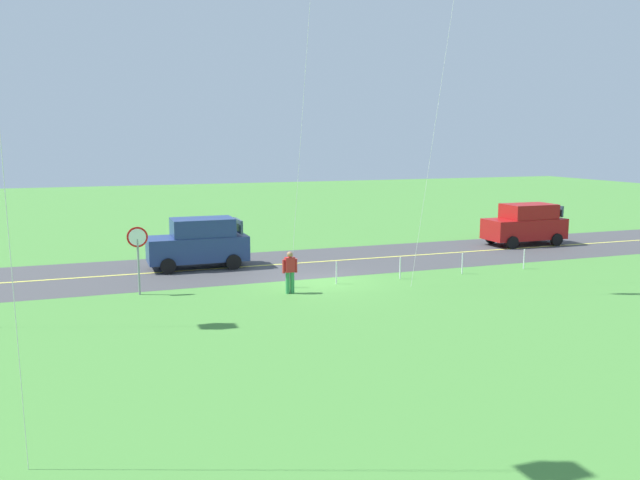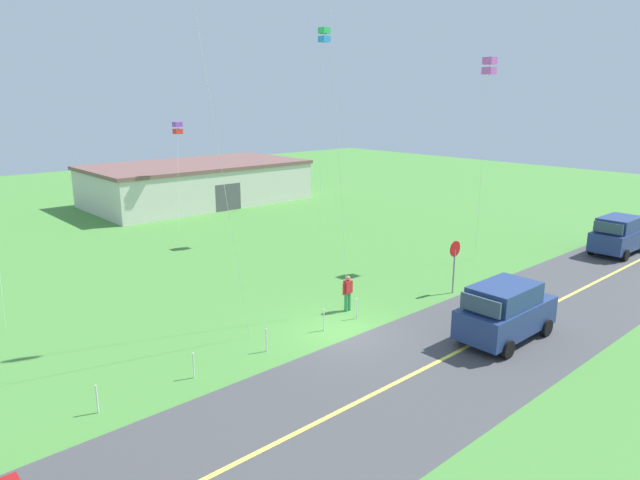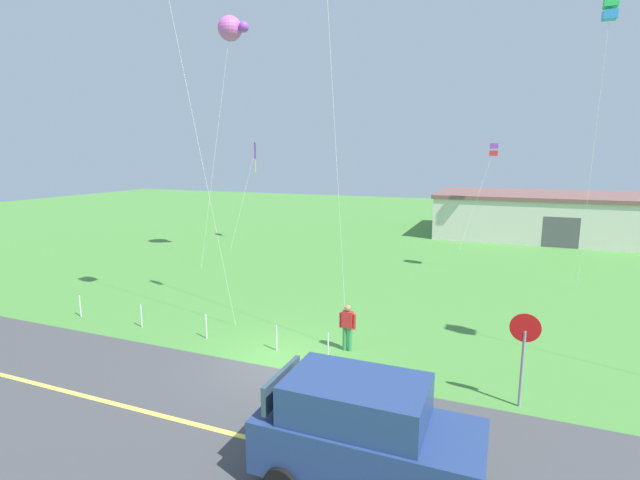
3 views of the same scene
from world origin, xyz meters
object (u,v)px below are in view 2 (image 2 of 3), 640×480
warehouse_distant (197,183)px  car_suv_foreground (505,311)px  kite_cyan_top (324,36)px  kite_pink_drift (178,128)px  kite_blue_mid (489,66)px  stop_sign (455,256)px  person_adult_near (348,292)px  car_parked_east_far (619,235)px

warehouse_distant → car_suv_foreground: bearing=-100.2°
warehouse_distant → kite_cyan_top: bearing=-90.4°
kite_pink_drift → kite_blue_mid: bearing=-71.2°
car_suv_foreground → warehouse_distant: bearing=79.8°
car_suv_foreground → stop_sign: bearing=56.1°
stop_sign → warehouse_distant: 29.40m
person_adult_near → kite_cyan_top: kite_cyan_top is taller
car_parked_east_far → kite_pink_drift: size_ratio=0.60×
person_adult_near → kite_pink_drift: 22.49m
car_suv_foreground → stop_sign: stop_sign is taller
car_suv_foreground → person_adult_near: bearing=111.4°
car_suv_foreground → person_adult_near: car_suv_foreground is taller
kite_blue_mid → warehouse_distant: 28.52m
kite_pink_drift → kite_cyan_top: (4.70, -10.64, 5.84)m
car_parked_east_far → stop_sign: (-13.17, 2.44, 0.65)m
stop_sign → kite_blue_mid: size_ratio=0.23×
stop_sign → kite_cyan_top: kite_cyan_top is taller
kite_pink_drift → kite_cyan_top: kite_cyan_top is taller
car_parked_east_far → kite_blue_mid: size_ratio=0.40×
car_suv_foreground → kite_pink_drift: (1.25, 27.47, 5.75)m
car_suv_foreground → person_adult_near: (-2.39, 6.11, -0.29)m
person_adult_near → kite_blue_mid: size_ratio=0.14×
stop_sign → person_adult_near: size_ratio=1.60×
kite_blue_mid → person_adult_near: bearing=-177.2°
kite_blue_mid → kite_pink_drift: size_ratio=1.51×
car_parked_east_far → kite_cyan_top: kite_cyan_top is taller
car_parked_east_far → kite_cyan_top: (-10.19, 14.86, 11.59)m
kite_pink_drift → person_adult_near: bearing=-99.7°
kite_blue_mid → kite_cyan_top: bearing=103.1°
kite_blue_mid → kite_cyan_top: kite_cyan_top is taller
kite_cyan_top → stop_sign: bearing=-103.5°
person_adult_near → warehouse_distant: warehouse_distant is taller
car_parked_east_far → kite_blue_mid: 13.12m
stop_sign → person_adult_near: stop_sign is taller
car_suv_foreground → kite_pink_drift: 28.09m
car_suv_foreground → car_parked_east_far: size_ratio=1.00×
car_parked_east_far → warehouse_distant: size_ratio=0.24×
car_parked_east_far → warehouse_distant: bearing=107.7°
kite_cyan_top → warehouse_distant: (0.11, 16.82, -10.98)m
stop_sign → kite_cyan_top: bearing=76.5°
person_adult_near → kite_blue_mid: (10.71, 0.52, 9.75)m
car_parked_east_far → warehouse_distant: (-10.08, 31.67, 0.60)m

